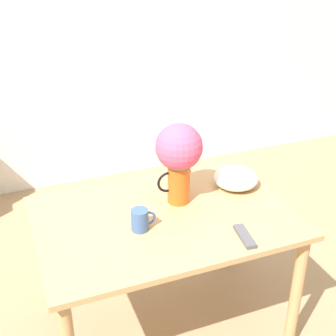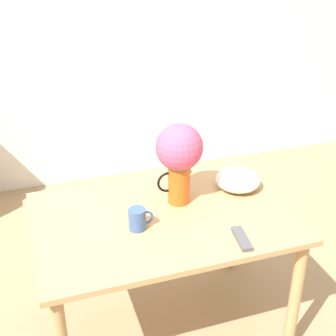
% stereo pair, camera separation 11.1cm
% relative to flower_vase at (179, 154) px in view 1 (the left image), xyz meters
% --- Properties ---
extents(wall_back, '(8.00, 0.05, 2.60)m').
position_rel_flower_vase_xyz_m(wall_back, '(-0.19, 1.82, 0.27)').
color(wall_back, silver).
rests_on(wall_back, ground_plane).
extents(table, '(1.28, 0.87, 0.76)m').
position_rel_flower_vase_xyz_m(table, '(-0.12, -0.10, -0.38)').
color(table, tan).
rests_on(table, ground_plane).
extents(flower_vase, '(0.24, 0.24, 0.43)m').
position_rel_flower_vase_xyz_m(flower_vase, '(0.00, 0.00, 0.00)').
color(flower_vase, '#E05619').
rests_on(flower_vase, table).
extents(coffee_mug, '(0.12, 0.08, 0.11)m').
position_rel_flower_vase_xyz_m(coffee_mug, '(-0.27, -0.17, -0.22)').
color(coffee_mug, '#385689').
rests_on(coffee_mug, table).
extents(white_bowl, '(0.25, 0.25, 0.10)m').
position_rel_flower_vase_xyz_m(white_bowl, '(0.36, 0.03, -0.22)').
color(white_bowl, silver).
rests_on(white_bowl, table).
extents(remote_control, '(0.07, 0.18, 0.02)m').
position_rel_flower_vase_xyz_m(remote_control, '(0.16, -0.41, -0.27)').
color(remote_control, '#4C4C51').
rests_on(remote_control, table).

